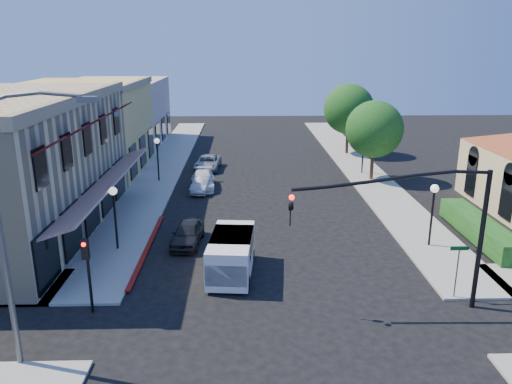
{
  "coord_description": "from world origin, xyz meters",
  "views": [
    {
      "loc": [
        -1.69,
        -17.17,
        10.75
      ],
      "look_at": [
        -0.95,
        10.13,
        2.6
      ],
      "focal_mm": 35.0,
      "sensor_mm": 36.0,
      "label": 1
    }
  ],
  "objects_px": {
    "street_tree_b": "(349,109)",
    "lamppost_left_near": "(114,202)",
    "lamppost_right_near": "(434,200)",
    "parked_car_d": "(208,163)",
    "parked_car_c": "(203,180)",
    "signal_mast_arm": "(431,217)",
    "secondary_signal": "(87,262)",
    "street_tree_a": "(374,129)",
    "street_name_sign": "(458,263)",
    "parked_car_a": "(188,233)",
    "lamppost_left_far": "(157,148)",
    "white_van": "(231,253)",
    "lamppost_right_far": "(364,143)",
    "cobra_streetlight": "(10,223)",
    "parked_car_b": "(202,185)"
  },
  "relations": [
    {
      "from": "parked_car_c",
      "to": "signal_mast_arm",
      "type": "bearing_deg",
      "value": -63.29
    },
    {
      "from": "street_name_sign",
      "to": "lamppost_right_near",
      "type": "distance_m",
      "value": 5.98
    },
    {
      "from": "cobra_streetlight",
      "to": "parked_car_d",
      "type": "bearing_deg",
      "value": 81.17
    },
    {
      "from": "lamppost_left_near",
      "to": "street_tree_a",
      "type": "bearing_deg",
      "value": 38.98
    },
    {
      "from": "street_tree_b",
      "to": "secondary_signal",
      "type": "bearing_deg",
      "value": -118.77
    },
    {
      "from": "cobra_streetlight",
      "to": "lamppost_left_near",
      "type": "distance_m",
      "value": 10.34
    },
    {
      "from": "street_tree_a",
      "to": "cobra_streetlight",
      "type": "xyz_separation_m",
      "value": [
        -17.95,
        -24.0,
        1.07
      ]
    },
    {
      "from": "street_tree_b",
      "to": "street_name_sign",
      "type": "relative_size",
      "value": 2.81
    },
    {
      "from": "cobra_streetlight",
      "to": "parked_car_a",
      "type": "height_order",
      "value": "cobra_streetlight"
    },
    {
      "from": "lamppost_right_far",
      "to": "parked_car_b",
      "type": "bearing_deg",
      "value": -159.4
    },
    {
      "from": "lamppost_right_near",
      "to": "street_name_sign",
      "type": "bearing_deg",
      "value": -99.78
    },
    {
      "from": "lamppost_left_near",
      "to": "lamppost_left_far",
      "type": "height_order",
      "value": "same"
    },
    {
      "from": "lamppost_right_near",
      "to": "lamppost_right_far",
      "type": "bearing_deg",
      "value": 90.0
    },
    {
      "from": "lamppost_right_near",
      "to": "parked_car_d",
      "type": "xyz_separation_m",
      "value": [
        -13.3,
        18.0,
        -2.13
      ]
    },
    {
      "from": "lamppost_left_far",
      "to": "secondary_signal",
      "type": "bearing_deg",
      "value": -88.61
    },
    {
      "from": "street_tree_b",
      "to": "parked_car_a",
      "type": "distance_m",
      "value": 27.18
    },
    {
      "from": "lamppost_right_far",
      "to": "lamppost_left_near",
      "type": "bearing_deg",
      "value": -136.74
    },
    {
      "from": "street_name_sign",
      "to": "lamppost_left_near",
      "type": "relative_size",
      "value": 0.7
    },
    {
      "from": "white_van",
      "to": "parked_car_d",
      "type": "bearing_deg",
      "value": 96.81
    },
    {
      "from": "lamppost_left_far",
      "to": "parked_car_d",
      "type": "relative_size",
      "value": 0.82
    },
    {
      "from": "parked_car_a",
      "to": "white_van",
      "type": "bearing_deg",
      "value": -52.43
    },
    {
      "from": "street_tree_b",
      "to": "lamppost_left_near",
      "type": "bearing_deg",
      "value": -125.79
    },
    {
      "from": "street_tree_a",
      "to": "secondary_signal",
      "type": "height_order",
      "value": "street_tree_a"
    },
    {
      "from": "secondary_signal",
      "to": "white_van",
      "type": "xyz_separation_m",
      "value": [
        5.72,
        3.46,
        -1.18
      ]
    },
    {
      "from": "cobra_streetlight",
      "to": "lamppost_right_far",
      "type": "distance_m",
      "value": 31.53
    },
    {
      "from": "secondary_signal",
      "to": "lamppost_right_near",
      "type": "relative_size",
      "value": 0.93
    },
    {
      "from": "lamppost_left_near",
      "to": "parked_car_c",
      "type": "relative_size",
      "value": 0.82
    },
    {
      "from": "street_name_sign",
      "to": "lamppost_left_far",
      "type": "height_order",
      "value": "lamppost_left_far"
    },
    {
      "from": "secondary_signal",
      "to": "parked_car_c",
      "type": "relative_size",
      "value": 0.77
    },
    {
      "from": "lamppost_left_near",
      "to": "parked_car_c",
      "type": "distance_m",
      "value": 12.73
    },
    {
      "from": "street_tree_b",
      "to": "parked_car_c",
      "type": "distance_m",
      "value": 18.55
    },
    {
      "from": "lamppost_left_near",
      "to": "parked_car_d",
      "type": "height_order",
      "value": "lamppost_left_near"
    },
    {
      "from": "lamppost_right_far",
      "to": "secondary_signal",
      "type": "bearing_deg",
      "value": -126.14
    },
    {
      "from": "street_name_sign",
      "to": "parked_car_a",
      "type": "height_order",
      "value": "street_name_sign"
    },
    {
      "from": "lamppost_right_far",
      "to": "parked_car_d",
      "type": "xyz_separation_m",
      "value": [
        -13.3,
        2.0,
        -2.13
      ]
    },
    {
      "from": "lamppost_left_far",
      "to": "lamppost_right_near",
      "type": "distance_m",
      "value": 22.02
    },
    {
      "from": "street_tree_a",
      "to": "lamppost_left_near",
      "type": "relative_size",
      "value": 1.82
    },
    {
      "from": "lamppost_left_near",
      "to": "parked_car_d",
      "type": "xyz_separation_m",
      "value": [
        3.7,
        18.0,
        -2.13
      ]
    },
    {
      "from": "parked_car_c",
      "to": "parked_car_a",
      "type": "bearing_deg",
      "value": -93.22
    },
    {
      "from": "lamppost_left_near",
      "to": "lamppost_right_near",
      "type": "bearing_deg",
      "value": 0.0
    },
    {
      "from": "signal_mast_arm",
      "to": "street_name_sign",
      "type": "bearing_deg",
      "value": 23.2
    },
    {
      "from": "street_tree_b",
      "to": "street_name_sign",
      "type": "bearing_deg",
      "value": -92.5
    },
    {
      "from": "street_tree_a",
      "to": "parked_car_d",
      "type": "relative_size",
      "value": 1.48
    },
    {
      "from": "street_tree_a",
      "to": "parked_car_a",
      "type": "xyz_separation_m",
      "value": [
        -13.6,
        -13.21,
        -3.56
      ]
    },
    {
      "from": "white_van",
      "to": "parked_car_a",
      "type": "bearing_deg",
      "value": 122.74
    },
    {
      "from": "parked_car_a",
      "to": "street_tree_a",
      "type": "bearing_deg",
      "value": 48.99
    },
    {
      "from": "signal_mast_arm",
      "to": "lamppost_left_far",
      "type": "relative_size",
      "value": 2.24
    },
    {
      "from": "signal_mast_arm",
      "to": "parked_car_d",
      "type": "bearing_deg",
      "value": 113.5
    },
    {
      "from": "street_name_sign",
      "to": "parked_car_a",
      "type": "bearing_deg",
      "value": 151.81
    },
    {
      "from": "parked_car_c",
      "to": "lamppost_right_near",
      "type": "bearing_deg",
      "value": -45.28
    }
  ]
}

